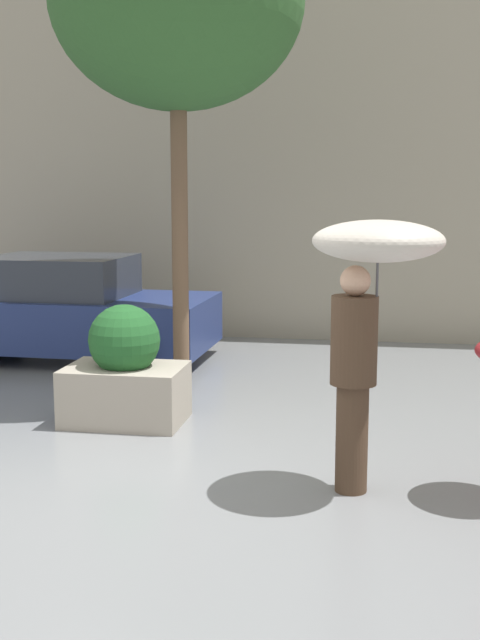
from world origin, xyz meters
The scene contains 6 objects.
ground_plane centered at (0.00, 0.00, 0.00)m, with size 40.00×40.00×0.00m, color slate.
building_facade centered at (0.00, 6.50, 3.00)m, with size 18.00×0.30×6.00m.
planter_box centered at (-0.60, 1.51, 0.50)m, with size 1.16×0.81×1.19m.
person_adult centered at (1.79, 0.01, 1.59)m, with size 0.96×0.96×2.08m.
parked_car_near centered at (-2.46, 4.36, 0.65)m, with size 4.22×2.10×1.41m.
street_tree centered at (-0.37, 2.90, 4.31)m, with size 2.77×2.77×5.50m.
Camera 1 is at (1.86, -5.92, 2.28)m, focal length 45.00 mm.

